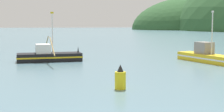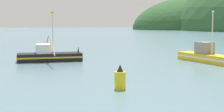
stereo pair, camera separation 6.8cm
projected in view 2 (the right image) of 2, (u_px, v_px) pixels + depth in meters
name	position (u px, v px, depth m)	size (l,w,h in m)	color
hill_mid_right	(199.00, 29.00, 219.83)	(90.16, 72.13, 43.96)	#2D562D
fishing_boat_yellow	(206.00, 56.00, 36.84)	(4.06, 8.34, 5.73)	gold
fishing_boat_black	(49.00, 56.00, 37.60)	(7.51, 12.55, 5.66)	black
channel_buoy	(120.00, 79.00, 21.78)	(0.74, 0.74, 1.67)	yellow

